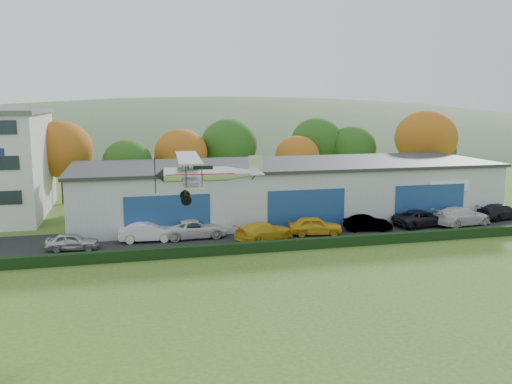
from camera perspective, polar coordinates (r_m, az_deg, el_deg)
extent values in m
plane|color=#3F5D1D|center=(26.33, 10.82, -15.68)|extent=(300.00, 300.00, 0.00)
cube|color=black|center=(45.93, 3.37, -4.44)|extent=(48.00, 9.00, 0.05)
cube|color=black|center=(41.43, 5.33, -5.50)|extent=(46.00, 0.60, 0.80)
cube|color=#B2B7BC|center=(52.56, 3.25, 0.11)|extent=(40.00, 12.00, 5.00)
cube|color=#2D3033|center=(52.19, 3.28, 2.98)|extent=(40.60, 12.60, 0.30)
cube|color=navy|center=(44.63, -9.35, -2.63)|extent=(7.00, 0.12, 3.60)
cube|color=navy|center=(47.03, 5.39, -1.92)|extent=(7.00, 0.12, 3.60)
cube|color=navy|center=(52.15, 17.95, -1.21)|extent=(7.00, 0.12, 3.60)
cylinder|color=#3D2614|center=(62.69, -19.80, 0.24)|extent=(0.36, 0.36, 3.15)
ellipsoid|color=#995912|center=(62.16, -20.03, 4.29)|extent=(6.84, 6.84, 6.16)
cylinder|color=#3D2614|center=(60.40, -13.37, -0.12)|extent=(0.36, 0.36, 2.45)
ellipsoid|color=#1E4C14|center=(59.92, -13.49, 3.14)|extent=(5.32, 5.32, 4.79)
cylinder|color=#3D2614|center=(62.65, -7.90, 0.55)|extent=(0.36, 0.36, 2.80)
ellipsoid|color=#995912|center=(62.15, -7.98, 4.16)|extent=(6.08, 6.08, 5.47)
cylinder|color=#3D2614|center=(65.43, -2.85, 1.17)|extent=(0.36, 0.36, 3.15)
ellipsoid|color=#1E4C14|center=(64.93, -2.88, 5.07)|extent=(6.84, 6.84, 6.16)
cylinder|color=#3D2614|center=(65.55, 4.37, 0.86)|extent=(0.36, 0.36, 2.45)
ellipsoid|color=#995912|center=(65.11, 4.41, 3.88)|extent=(5.32, 5.32, 4.79)
cylinder|color=#3D2614|center=(70.21, 10.09, 1.47)|extent=(0.36, 0.36, 2.80)
ellipsoid|color=#1E4C14|center=(69.77, 10.18, 4.69)|extent=(6.08, 6.08, 5.47)
cylinder|color=#3D2614|center=(70.32, 17.39, 1.48)|extent=(0.36, 0.36, 3.50)
ellipsoid|color=#995912|center=(69.83, 17.60, 5.50)|extent=(7.60, 7.60, 6.84)
cylinder|color=#3D2614|center=(75.85, 18.41, 1.59)|extent=(0.36, 0.36, 2.45)
ellipsoid|color=#1E4C14|center=(75.47, 18.55, 4.20)|extent=(5.32, 5.32, 4.79)
cylinder|color=#3D2614|center=(67.78, -25.32, 0.10)|extent=(0.36, 0.36, 2.10)
ellipsoid|color=#995912|center=(67.40, -25.50, 2.59)|extent=(4.56, 4.56, 4.10)
cylinder|color=#3D2614|center=(70.54, 6.46, 1.74)|extent=(0.36, 0.36, 3.15)
ellipsoid|color=#1E4C14|center=(70.07, 6.53, 5.35)|extent=(6.84, 6.84, 6.16)
ellipsoid|color=#4C6642|center=(166.50, -3.09, 0.43)|extent=(320.00, 196.00, 56.00)
ellipsoid|color=#4C6642|center=(191.26, 18.00, 2.83)|extent=(240.00, 126.00, 36.00)
imported|color=silver|center=(43.03, -18.90, -4.99)|extent=(4.01, 1.91, 1.32)
imported|color=silver|center=(44.06, -11.42, -4.19)|extent=(4.67, 1.91, 1.50)
imported|color=silver|center=(44.64, -6.45, -3.90)|extent=(5.41, 2.67, 1.47)
imported|color=gold|center=(43.60, 0.88, -4.17)|extent=(5.44, 3.76, 1.46)
imported|color=gold|center=(45.53, 6.28, -3.58)|extent=(4.82, 2.63, 1.55)
imported|color=gray|center=(47.71, 11.77, -3.25)|extent=(4.23, 2.07, 1.33)
imported|color=black|center=(50.62, 17.16, -2.66)|extent=(5.60, 3.22, 1.47)
imported|color=silver|center=(52.23, 20.99, -2.40)|extent=(6.00, 3.31, 1.65)
imported|color=black|center=(56.35, 24.56, -1.89)|extent=(5.34, 2.93, 1.47)
cylinder|color=silver|center=(32.37, -6.50, 1.88)|extent=(3.74, 1.13, 0.87)
cone|color=silver|center=(32.66, -1.39, 2.00)|extent=(2.19, 1.02, 0.87)
cone|color=black|center=(32.32, -10.20, 1.77)|extent=(0.54, 0.91, 0.87)
cube|color=maroon|center=(32.38, -5.99, 1.97)|extent=(4.13, 1.17, 0.06)
cube|color=black|center=(32.34, -5.65, 2.61)|extent=(1.20, 0.66, 0.24)
cube|color=silver|center=(32.40, -6.83, 1.36)|extent=(1.69, 7.06, 0.10)
cube|color=silver|center=(32.23, -7.23, 3.65)|extent=(1.81, 7.45, 0.10)
cylinder|color=black|center=(29.79, -7.44, 1.90)|extent=(0.06, 0.06, 1.26)
cylinder|color=black|center=(29.83, -5.76, 1.95)|extent=(0.06, 0.06, 1.26)
cylinder|color=black|center=(34.80, -7.80, 3.00)|extent=(0.06, 0.06, 1.26)
cylinder|color=black|center=(34.84, -6.36, 3.04)|extent=(0.06, 0.06, 1.26)
cylinder|color=black|center=(31.93, -7.18, 2.99)|extent=(0.07, 0.21, 0.72)
cylinder|color=black|center=(32.60, -7.24, 3.12)|extent=(0.07, 0.21, 0.72)
cylinder|color=black|center=(32.05, -7.47, 0.29)|extent=(0.11, 0.68, 1.19)
cylinder|color=black|center=(32.87, -7.53, 0.52)|extent=(0.11, 0.68, 1.19)
cylinder|color=black|center=(32.56, -7.48, -0.61)|extent=(0.19, 1.85, 0.07)
cylinder|color=black|center=(31.70, -7.41, -0.89)|extent=(0.63, 0.18, 0.62)
cylinder|color=black|center=(33.42, -7.54, -0.35)|extent=(0.63, 0.18, 0.62)
cylinder|color=black|center=(32.80, -0.21, 1.61)|extent=(0.36, 0.08, 0.41)
cube|color=silver|center=(32.76, -0.21, 2.12)|extent=(1.05, 2.58, 0.06)
cube|color=silver|center=(32.71, -0.04, 2.96)|extent=(0.88, 0.12, 1.07)
cube|color=black|center=(32.32, -10.66, 1.76)|extent=(0.07, 0.12, 2.14)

